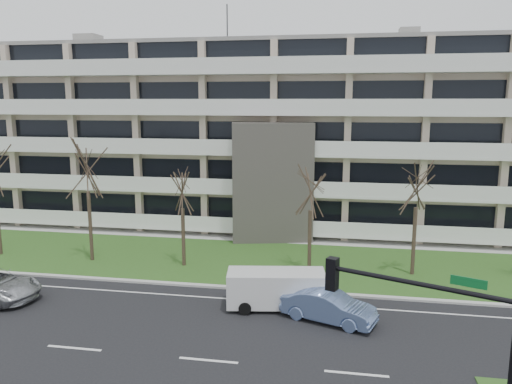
# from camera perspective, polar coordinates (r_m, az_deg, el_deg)

# --- Properties ---
(ground) EXTENTS (160.00, 160.00, 0.00)m
(ground) POSITION_cam_1_polar(r_m,az_deg,el_deg) (21.80, -5.46, -18.61)
(ground) COLOR black
(ground) RESTS_ON ground
(grass_verge) EXTENTS (90.00, 10.00, 0.06)m
(grass_verge) POSITION_cam_1_polar(r_m,az_deg,el_deg) (33.48, 0.48, -7.95)
(grass_verge) COLOR #2D4F1A
(grass_verge) RESTS_ON ground
(curb) EXTENTS (90.00, 0.35, 0.12)m
(curb) POSITION_cam_1_polar(r_m,az_deg,el_deg) (28.84, -1.19, -10.96)
(curb) COLOR #B2B2AD
(curb) RESTS_ON ground
(sidewalk) EXTENTS (90.00, 2.00, 0.08)m
(sidewalk) POSITION_cam_1_polar(r_m,az_deg,el_deg) (38.68, 1.82, -5.41)
(sidewalk) COLOR #B2B2AD
(sidewalk) RESTS_ON ground
(lane_edge_line) EXTENTS (90.00, 0.12, 0.01)m
(lane_edge_line) POSITION_cam_1_polar(r_m,az_deg,el_deg) (27.50, -1.80, -12.18)
(lane_edge_line) COLOR white
(lane_edge_line) RESTS_ON ground
(apartment_building) EXTENTS (60.50, 15.10, 18.75)m
(apartment_building) POSITION_cam_1_polar(r_m,az_deg,el_deg) (44.09, 3.13, 6.53)
(apartment_building) COLOR beige
(apartment_building) RESTS_ON ground
(blue_sedan) EXTENTS (4.85, 3.04, 1.51)m
(blue_sedan) POSITION_cam_1_polar(r_m,az_deg,el_deg) (25.02, 8.30, -12.79)
(blue_sedan) COLOR #738EC7
(blue_sedan) RESTS_ON ground
(white_van) EXTENTS (5.23, 2.63, 1.94)m
(white_van) POSITION_cam_1_polar(r_m,az_deg,el_deg) (26.12, 2.45, -10.70)
(white_van) COLOR silver
(white_van) RESTS_ON ground
(traffic_signal) EXTENTS (4.93, 2.26, 6.12)m
(traffic_signal) POSITION_cam_1_polar(r_m,az_deg,el_deg) (14.85, 20.37, -16.63)
(traffic_signal) COLOR black
(traffic_signal) RESTS_ON ground
(tree_2) EXTENTS (4.22, 4.22, 8.43)m
(tree_2) POSITION_cam_1_polar(r_m,az_deg,el_deg) (34.13, -18.80, 3.10)
(tree_2) COLOR #382B21
(tree_2) RESTS_ON ground
(tree_3) EXTENTS (3.41, 3.41, 6.81)m
(tree_3) POSITION_cam_1_polar(r_m,az_deg,el_deg) (31.77, -8.46, 0.73)
(tree_3) COLOR #382B21
(tree_3) RESTS_ON ground
(tree_4) EXTENTS (3.51, 3.51, 7.02)m
(tree_4) POSITION_cam_1_polar(r_m,az_deg,el_deg) (30.51, 6.27, 0.69)
(tree_4) COLOR #382B21
(tree_4) RESTS_ON ground
(tree_5) EXTENTS (3.79, 3.79, 7.58)m
(tree_5) POSITION_cam_1_polar(r_m,az_deg,el_deg) (31.17, 17.97, 1.26)
(tree_5) COLOR #382B21
(tree_5) RESTS_ON ground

